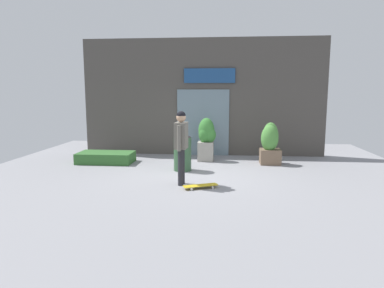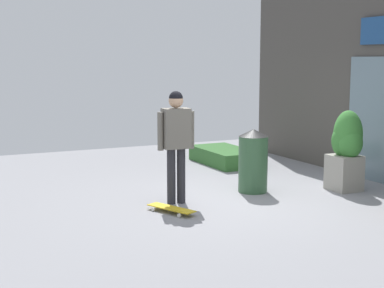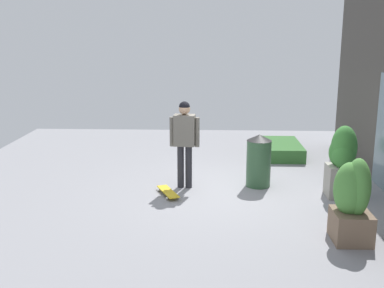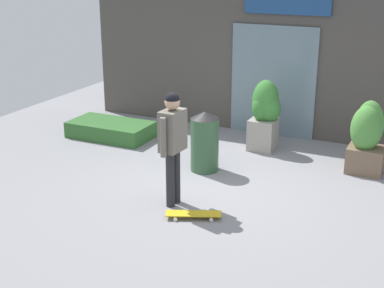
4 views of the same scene
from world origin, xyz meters
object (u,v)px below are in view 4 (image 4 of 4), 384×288
object	(u,v)px
planter_box_right	(265,112)
skateboarder	(173,137)
trash_bin	(205,141)
skateboard	(193,214)
planter_box_left	(367,137)

from	to	relation	value
planter_box_right	skateboarder	bearing A→B (deg)	-98.32
planter_box_right	trash_bin	xyz separation A→B (m)	(-0.58, -1.47, -0.21)
planter_box_right	trash_bin	size ratio (longest dim) A/B	1.28
skateboard	planter_box_right	distance (m)	3.30
skateboarder	planter_box_right	bearing A→B (deg)	86.20
skateboard	trash_bin	world-z (taller)	trash_bin
planter_box_left	trash_bin	size ratio (longest dim) A/B	1.19
planter_box_left	planter_box_right	world-z (taller)	planter_box_right
trash_bin	planter_box_left	bearing A→B (deg)	23.71
skateboard	planter_box_left	world-z (taller)	planter_box_left
skateboarder	planter_box_right	world-z (taller)	skateboarder
planter_box_left	planter_box_right	size ratio (longest dim) A/B	0.93
skateboarder	trash_bin	distance (m)	1.56
planter_box_right	trash_bin	distance (m)	1.59
skateboard	planter_box_right	bearing A→B (deg)	66.90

